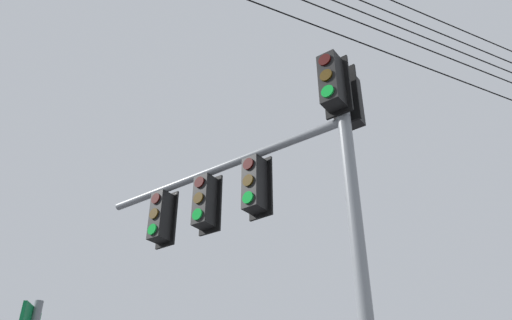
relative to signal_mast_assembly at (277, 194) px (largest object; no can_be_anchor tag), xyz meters
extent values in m
cylinder|color=gray|center=(1.07, -0.62, -1.77)|extent=(0.20, 0.20, 6.50)
cylinder|color=gray|center=(-1.10, 0.61, 0.84)|extent=(4.42, 2.58, 0.14)
cube|color=black|center=(0.92, -0.88, 1.39)|extent=(0.41, 0.41, 0.90)
cube|color=black|center=(1.01, -0.73, 1.39)|extent=(0.40, 0.25, 1.04)
cylinder|color=#360503|center=(0.84, -1.02, 1.69)|extent=(0.19, 0.12, 0.20)
cylinder|color=#3C2703|center=(0.84, -1.02, 1.39)|extent=(0.19, 0.12, 0.20)
cylinder|color=green|center=(0.84, -1.02, 1.09)|extent=(0.19, 0.12, 0.20)
cube|color=black|center=(1.22, -0.35, 1.39)|extent=(0.41, 0.41, 0.90)
cube|color=black|center=(1.13, -0.50, 1.39)|extent=(0.40, 0.25, 1.04)
cylinder|color=#360503|center=(1.30, -0.21, 1.69)|extent=(0.19, 0.12, 0.20)
cylinder|color=#3C2703|center=(1.30, -0.21, 1.39)|extent=(0.19, 0.12, 0.20)
cylinder|color=green|center=(1.30, -0.21, 1.09)|extent=(0.19, 0.12, 0.20)
cube|color=black|center=(-0.36, 0.20, 0.29)|extent=(0.41, 0.41, 0.90)
cube|color=black|center=(-0.28, 0.34, 0.29)|extent=(0.40, 0.26, 1.04)
cylinder|color=#360503|center=(-0.45, 0.05, 0.59)|extent=(0.19, 0.13, 0.20)
cylinder|color=#3C2703|center=(-0.45, 0.05, 0.29)|extent=(0.19, 0.13, 0.20)
cylinder|color=green|center=(-0.45, 0.05, -0.01)|extent=(0.19, 0.13, 0.20)
cube|color=black|center=(-1.28, 0.71, 0.29)|extent=(0.41, 0.41, 0.90)
cube|color=black|center=(-1.20, 0.86, 0.29)|extent=(0.41, 0.24, 1.04)
cylinder|color=#360503|center=(-1.35, 0.57, 0.59)|extent=(0.19, 0.12, 0.20)
cylinder|color=#3C2703|center=(-1.35, 0.57, 0.29)|extent=(0.19, 0.12, 0.20)
cylinder|color=green|center=(-1.35, 0.57, -0.01)|extent=(0.19, 0.12, 0.20)
cube|color=black|center=(-2.19, 1.23, 0.29)|extent=(0.41, 0.41, 0.90)
cube|color=black|center=(-2.11, 1.38, 0.29)|extent=(0.40, 0.25, 1.04)
cylinder|color=#360503|center=(-2.27, 1.08, 0.59)|extent=(0.19, 0.12, 0.20)
cylinder|color=#3C2703|center=(-2.27, 1.08, 0.29)|extent=(0.19, 0.12, 0.20)
cylinder|color=green|center=(-2.27, 1.08, -0.01)|extent=(0.19, 0.12, 0.20)
cylinder|color=black|center=(0.23, -1.13, 2.65)|extent=(18.46, 11.24, 0.69)
camera|label=1|loc=(0.49, -6.88, -3.51)|focal=35.67mm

